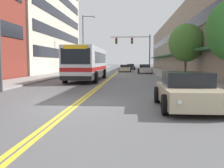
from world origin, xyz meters
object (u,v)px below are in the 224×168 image
at_px(car_silver_parked_right_mid, 145,69).
at_px(city_bus, 88,62).
at_px(street_lamp_left_near, 1,1).
at_px(car_red_moving_second, 130,67).
at_px(fire_hydrant, 179,78).
at_px(car_beige_parked_right_foreground, 187,92).
at_px(traffic_signal_mast, 136,46).
at_px(street_tree_right_mid, 186,43).
at_px(car_slate_blue_parked_left_near, 93,68).
at_px(car_charcoal_moving_third, 131,67).
at_px(street_lamp_left_far, 85,40).
at_px(car_champagne_moving_lead, 125,68).

bearing_deg(car_silver_parked_right_mid, city_bus, -113.40).
height_order(city_bus, car_silver_parked_right_mid, city_bus).
bearing_deg(city_bus, street_lamp_left_near, -108.17).
bearing_deg(car_red_moving_second, fire_hydrant, -84.86).
distance_m(car_beige_parked_right_foreground, street_lamp_left_near, 11.41).
bearing_deg(car_beige_parked_right_foreground, traffic_signal_mast, 92.65).
bearing_deg(car_silver_parked_right_mid, traffic_signal_mast, 130.71).
relative_size(car_red_moving_second, street_tree_right_mid, 0.83).
xyz_separation_m(car_red_moving_second, street_lamp_left_near, (-7.17, -48.65, 4.63)).
relative_size(street_tree_right_mid, fire_hydrant, 6.89).
relative_size(car_slate_blue_parked_left_near, car_red_moving_second, 1.01).
relative_size(car_charcoal_moving_third, traffic_signal_mast, 0.70).
xyz_separation_m(car_silver_parked_right_mid, car_charcoal_moving_third, (-2.18, 17.69, -0.05)).
distance_m(car_slate_blue_parked_left_near, street_tree_right_mid, 20.42).
relative_size(car_beige_parked_right_foreground, car_silver_parked_right_mid, 1.02).
distance_m(car_red_moving_second, street_tree_right_mid, 36.54).
relative_size(city_bus, car_beige_parked_right_foreground, 2.55).
relative_size(car_slate_blue_parked_left_near, fire_hydrant, 5.77).
xyz_separation_m(car_charcoal_moving_third, fire_hydrant, (3.75, -36.44, -0.07)).
height_order(traffic_signal_mast, fire_hydrant, traffic_signal_mast).
bearing_deg(fire_hydrant, street_tree_right_mid, 74.32).
distance_m(car_slate_blue_parked_left_near, car_beige_parked_right_foreground, 34.27).
distance_m(city_bus, car_slate_blue_parked_left_near, 19.11).
bearing_deg(car_slate_blue_parked_left_near, fire_hydrant, -66.19).
xyz_separation_m(city_bus, car_slate_blue_parked_left_near, (-2.43, 18.92, -1.13)).
bearing_deg(city_bus, fire_hydrant, -28.83).
bearing_deg(fire_hydrant, street_lamp_left_near, -153.42).
relative_size(city_bus, street_tree_right_mid, 1.92).
xyz_separation_m(car_red_moving_second, car_charcoal_moving_third, (0.13, -6.69, 0.04)).
height_order(car_red_moving_second, street_lamp_left_far, street_lamp_left_far).
bearing_deg(car_champagne_moving_lead, car_red_moving_second, 87.38).
bearing_deg(car_charcoal_moving_third, car_champagne_moving_lead, -94.68).
xyz_separation_m(city_bus, car_red_moving_second, (3.94, 38.82, -1.17)).
relative_size(street_lamp_left_near, fire_hydrant, 11.06).
xyz_separation_m(city_bus, street_tree_right_mid, (9.84, 2.89, 2.00)).
relative_size(car_beige_parked_right_foreground, car_champagne_moving_lead, 0.90).
height_order(car_silver_parked_right_mid, traffic_signal_mast, traffic_signal_mast).
relative_size(car_silver_parked_right_mid, traffic_signal_mast, 0.66).
bearing_deg(street_lamp_left_far, street_lamp_left_near, -90.13).
distance_m(car_slate_blue_parked_left_near, traffic_signal_mast, 8.67).
bearing_deg(car_charcoal_moving_third, street_lamp_left_near, -99.86).
xyz_separation_m(car_beige_parked_right_foreground, street_lamp_left_near, (-9.49, 4.40, 4.55)).
bearing_deg(city_bus, car_red_moving_second, 84.20).
distance_m(car_silver_parked_right_mid, car_charcoal_moving_third, 17.83).
bearing_deg(car_silver_parked_right_mid, fire_hydrant, -85.20).
bearing_deg(street_lamp_left_near, car_beige_parked_right_foreground, -24.85).
bearing_deg(car_charcoal_moving_third, car_silver_parked_right_mid, -82.98).
distance_m(car_charcoal_moving_third, street_tree_right_mid, 29.97).
distance_m(car_beige_parked_right_foreground, car_charcoal_moving_third, 46.42).
xyz_separation_m(car_champagne_moving_lead, street_lamp_left_far, (-6.26, -4.66, 4.65)).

